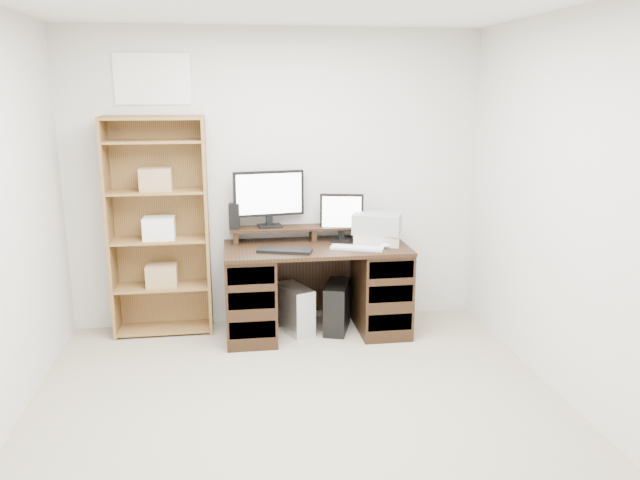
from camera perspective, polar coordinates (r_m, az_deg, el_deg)
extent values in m
cube|color=tan|center=(3.86, -1.19, -17.79)|extent=(3.50, 4.00, 0.02)
cube|color=silver|center=(5.35, -4.00, 5.52)|extent=(3.50, 0.02, 2.50)
cube|color=silver|center=(1.52, 8.62, -16.11)|extent=(3.50, 0.02, 2.50)
cube|color=silver|center=(3.99, 24.66, 1.53)|extent=(0.02, 4.00, 2.50)
cube|color=white|center=(5.29, -15.09, 14.03)|extent=(0.60, 0.01, 0.40)
cube|color=black|center=(5.10, -0.33, -0.73)|extent=(1.50, 0.70, 0.03)
cube|color=black|center=(5.17, -6.40, -4.98)|extent=(0.40, 0.66, 0.72)
cube|color=black|center=(5.31, 5.58, -4.44)|extent=(0.40, 0.66, 0.72)
cube|color=black|center=(5.51, -0.82, -3.25)|extent=(1.48, 0.02, 0.65)
cube|color=black|center=(4.92, -6.19, -8.17)|extent=(0.36, 0.01, 0.14)
cube|color=black|center=(4.84, -6.27, -5.53)|extent=(0.36, 0.01, 0.14)
cube|color=black|center=(4.78, -6.33, -3.26)|extent=(0.36, 0.01, 0.14)
cube|color=black|center=(5.08, 6.42, -7.49)|extent=(0.36, 0.01, 0.14)
cube|color=black|center=(4.99, 6.49, -4.92)|extent=(0.36, 0.01, 0.14)
cube|color=black|center=(4.94, 6.55, -2.71)|extent=(0.36, 0.01, 0.14)
cube|color=black|center=(5.26, -7.70, 0.29)|extent=(0.04, 0.20, 0.10)
cube|color=black|center=(5.30, -0.67, 0.53)|extent=(0.04, 0.20, 0.10)
cube|color=black|center=(5.43, 6.15, 0.76)|extent=(0.04, 0.20, 0.10)
cube|color=black|center=(5.29, -0.67, 1.16)|extent=(1.40, 0.22, 0.02)
cube|color=black|center=(5.27, -4.60, 1.29)|extent=(0.21, 0.18, 0.02)
cube|color=black|center=(5.28, -4.66, 2.00)|extent=(0.06, 0.04, 0.11)
cube|color=black|center=(5.24, -4.71, 4.26)|extent=(0.59, 0.12, 0.38)
cube|color=white|center=(5.22, -4.66, 4.23)|extent=(0.55, 0.08, 0.34)
cube|color=black|center=(5.28, 1.97, 0.00)|extent=(0.20, 0.17, 0.02)
cube|color=black|center=(5.29, 1.98, 0.63)|extent=(0.05, 0.04, 0.10)
cube|color=black|center=(5.25, 2.00, 2.52)|extent=(0.36, 0.11, 0.32)
cube|color=white|center=(5.23, 1.99, 2.49)|extent=(0.32, 0.07, 0.28)
cube|color=black|center=(5.21, -7.84, 2.18)|extent=(0.09, 0.09, 0.21)
cube|color=black|center=(4.92, -3.26, -0.98)|extent=(0.45, 0.27, 0.02)
cube|color=silver|center=(5.02, 3.41, -0.73)|extent=(0.44, 0.27, 0.02)
ellipsoid|color=silver|center=(5.08, 6.04, -0.49)|extent=(0.11, 0.09, 0.04)
cube|color=#B4AD9D|center=(5.20, 5.22, 0.16)|extent=(0.43, 0.37, 0.09)
cube|color=#93979D|center=(5.17, 5.25, 1.54)|extent=(0.46, 0.40, 0.16)
cube|color=silver|center=(5.28, -2.33, -6.34)|extent=(0.32, 0.44, 0.40)
cube|color=black|center=(5.31, 1.56, -6.14)|extent=(0.29, 0.45, 0.41)
cube|color=#19FF33|center=(5.09, 1.25, -5.97)|extent=(0.01, 0.01, 0.01)
cube|color=olive|center=(5.30, -18.66, 0.91)|extent=(0.02, 0.30, 1.80)
cube|color=olive|center=(5.22, -10.26, 1.22)|extent=(0.02, 0.30, 1.80)
cube|color=olive|center=(5.38, -14.35, 1.39)|extent=(0.80, 0.01, 1.80)
cube|color=olive|center=(5.49, -13.96, -7.82)|extent=(0.75, 0.28, 0.02)
cube|color=olive|center=(5.37, -14.18, -4.14)|extent=(0.75, 0.28, 0.02)
cube|color=olive|center=(5.27, -14.43, 0.01)|extent=(0.75, 0.28, 0.02)
cube|color=olive|center=(5.19, -14.69, 4.30)|extent=(0.75, 0.28, 0.02)
cube|color=olive|center=(5.14, -14.96, 8.70)|extent=(0.75, 0.28, 0.02)
cube|color=olive|center=(5.13, -15.09, 10.70)|extent=(0.75, 0.28, 0.02)
cube|color=#A07F54|center=(5.34, -14.24, -3.12)|extent=(0.25, 0.20, 0.18)
cube|color=white|center=(5.25, -14.50, 1.07)|extent=(0.25, 0.20, 0.18)
cube|color=#A07F54|center=(5.18, -14.76, 5.40)|extent=(0.25, 0.20, 0.18)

